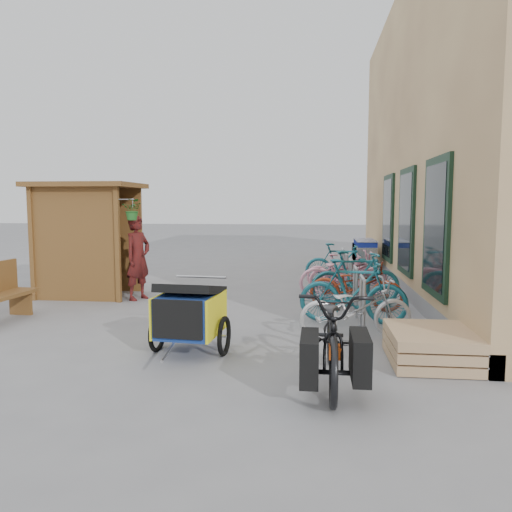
# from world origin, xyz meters

# --- Properties ---
(ground) EXTENTS (80.00, 80.00, 0.00)m
(ground) POSITION_xyz_m (0.00, 0.00, 0.00)
(ground) COLOR gray
(kiosk) EXTENTS (2.49, 1.65, 2.40)m
(kiosk) POSITION_xyz_m (-3.28, 2.47, 1.55)
(kiosk) COLOR brown
(kiosk) RESTS_ON ground
(bike_rack) EXTENTS (0.05, 5.35, 0.86)m
(bike_rack) POSITION_xyz_m (2.30, 2.40, 0.52)
(bike_rack) COLOR #A5A8AD
(bike_rack) RESTS_ON ground
(pallet_stack) EXTENTS (1.00, 1.20, 0.40)m
(pallet_stack) POSITION_xyz_m (3.00, -1.40, 0.21)
(pallet_stack) COLOR tan
(pallet_stack) RESTS_ON ground
(shopping_carts) EXTENTS (0.54, 2.16, 0.97)m
(shopping_carts) POSITION_xyz_m (3.00, 6.81, 0.57)
(shopping_carts) COLOR silver
(shopping_carts) RESTS_ON ground
(child_trailer) EXTENTS (1.03, 1.70, 0.99)m
(child_trailer) POSITION_xyz_m (-0.06, -1.31, 0.55)
(child_trailer) COLOR navy
(child_trailer) RESTS_ON ground
(cargo_bike) EXTENTS (0.74, 2.07, 1.09)m
(cargo_bike) POSITION_xyz_m (1.77, -2.28, 0.54)
(cargo_bike) COLOR black
(cargo_bike) RESTS_ON ground
(person_kiosk) EXTENTS (0.63, 0.74, 1.73)m
(person_kiosk) POSITION_xyz_m (-2.01, 2.18, 0.86)
(person_kiosk) COLOR maroon
(person_kiosk) RESTS_ON ground
(bike_0) EXTENTS (1.78, 0.95, 0.89)m
(bike_0) POSITION_xyz_m (2.18, -0.32, 0.44)
(bike_0) COLOR silver
(bike_0) RESTS_ON ground
(bike_1) EXTENTS (1.82, 0.73, 1.06)m
(bike_1) POSITION_xyz_m (2.21, 0.57, 0.53)
(bike_1) COLOR #1F6C7D
(bike_1) RESTS_ON ground
(bike_2) EXTENTS (1.80, 0.94, 0.90)m
(bike_2) POSITION_xyz_m (2.34, 1.64, 0.45)
(bike_2) COLOR #96341B
(bike_2) RESTS_ON ground
(bike_3) EXTENTS (1.84, 0.88, 1.07)m
(bike_3) POSITION_xyz_m (2.37, 2.02, 0.53)
(bike_3) COLOR #1F6C7D
(bike_3) RESTS_ON ground
(bike_4) EXTENTS (1.97, 0.98, 0.99)m
(bike_4) POSITION_xyz_m (2.20, 2.85, 0.49)
(bike_4) COLOR pink
(bike_4) RESTS_ON ground
(bike_5) EXTENTS (1.52, 0.55, 0.90)m
(bike_5) POSITION_xyz_m (2.21, 3.08, 0.45)
(bike_5) COLOR pink
(bike_5) RESTS_ON ground
(bike_6) EXTENTS (1.54, 0.58, 0.80)m
(bike_6) POSITION_xyz_m (2.18, 4.05, 0.40)
(bike_6) COLOR pink
(bike_6) RESTS_ON ground
(bike_7) EXTENTS (1.71, 0.58, 1.01)m
(bike_7) POSITION_xyz_m (2.22, 4.53, 0.51)
(bike_7) COLOR #1F6C7D
(bike_7) RESTS_ON ground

